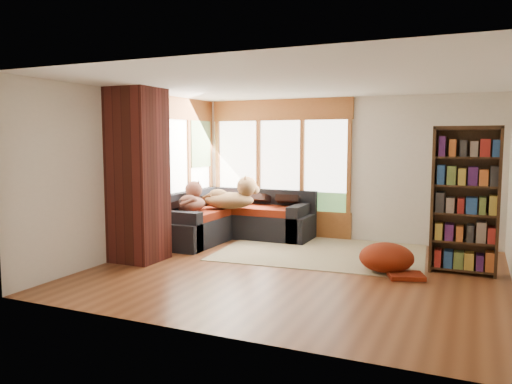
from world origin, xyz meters
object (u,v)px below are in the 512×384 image
Objects in this scene: brick_chimney at (138,175)px; bookshelf at (465,201)px; dog_tan at (233,198)px; dog_brindle at (192,202)px; area_rug at (322,251)px; sectional_sofa at (227,222)px; pouf at (386,257)px.

brick_chimney is 4.70m from bookshelf.
dog_tan is 0.77m from dog_brindle.
dog_tan reaches higher than area_rug.
dog_tan reaches higher than sectional_sofa.
pouf is at bearing -43.40° from dog_tan.
dog_brindle is (-2.27, -0.36, 0.75)m from area_rug.
bookshelf reaches higher than pouf.
sectional_sofa is 0.68× the size of area_rug.
bookshelf is at bearing -13.52° from area_rug.
bookshelf is (2.15, -0.52, 1.00)m from area_rug.
area_rug is 3.60× the size of dog_brindle.
area_rug is at bearing -13.33° from sectional_sofa.
bookshelf is at bearing 14.52° from brick_chimney.
bookshelf is at bearing -111.67° from dog_brindle.
brick_chimney is 2.32m from sectional_sofa.
pouf is at bearing -160.12° from bookshelf.
bookshelf is (4.54, 1.18, -0.29)m from brick_chimney.
bookshelf reaches higher than sectional_sofa.
dog_brindle is (-4.42, 0.16, -0.25)m from bookshelf.
brick_chimney is 3.47× the size of pouf.
sectional_sofa is 2.00m from area_rug.
brick_chimney is at bearing -144.70° from area_rug.
sectional_sofa is 3.36m from pouf.
sectional_sofa is (0.45, 2.05, -1.00)m from brick_chimney.
sectional_sofa is 2.08× the size of dog_tan.
bookshelf is 1.30m from pouf.
dog_brindle is at bearing 84.92° from brick_chimney.
area_rug is 2.42m from dog_brindle.
area_rug is at bearing 35.30° from brick_chimney.
sectional_sofa is at bearing 117.94° from dog_tan.
brick_chimney is at bearing -166.99° from pouf.
area_rug is 1.48m from pouf.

